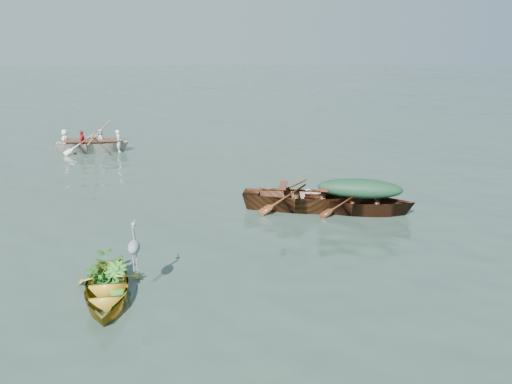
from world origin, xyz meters
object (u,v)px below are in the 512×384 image
green_tarp_boat (358,213)px  rowed_boat (93,152)px  yellow_dinghy (107,299)px  heron (134,254)px  open_wooden_boat (303,209)px

green_tarp_boat → rowed_boat: bearing=62.6°
yellow_dinghy → heron: (0.54, 0.11, 0.82)m
open_wooden_boat → heron: (-3.99, -4.31, 0.82)m
yellow_dinghy → heron: bearing=5.2°
rowed_boat → yellow_dinghy: bearing=-166.8°
green_tarp_boat → rowed_boat: rowed_boat is taller
rowed_boat → heron: size_ratio=4.51×
yellow_dinghy → open_wooden_boat: open_wooden_boat is taller
heron → open_wooden_boat: bearing=41.2°
yellow_dinghy → green_tarp_boat: size_ratio=0.68×
green_tarp_boat → open_wooden_boat: open_wooden_boat is taller
yellow_dinghy → heron: heron is taller
open_wooden_boat → heron: heron is taller
yellow_dinghy → green_tarp_boat: green_tarp_boat is taller
yellow_dinghy → open_wooden_boat: 6.33m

